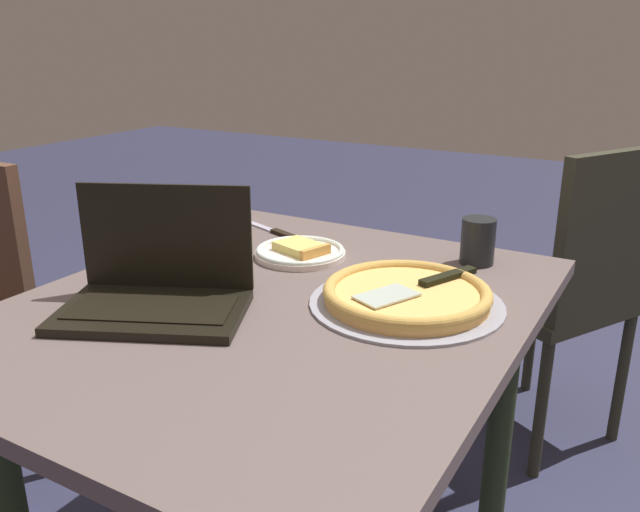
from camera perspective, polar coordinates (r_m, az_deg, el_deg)
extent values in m
cube|color=#5C4E4B|center=(1.30, -4.02, -4.69)|extent=(1.12, 0.95, 0.03)
cylinder|color=#27341C|center=(1.65, 15.47, -14.26)|extent=(0.06, 0.06, 0.70)
cylinder|color=#27341C|center=(1.50, -25.45, -19.31)|extent=(0.06, 0.06, 0.70)
cylinder|color=#27341C|center=(1.93, -6.90, -8.46)|extent=(0.06, 0.06, 0.70)
cube|color=black|center=(1.26, -14.50, -4.81)|extent=(0.34, 0.40, 0.02)
cube|color=black|center=(1.25, -14.54, -4.37)|extent=(0.25, 0.33, 0.00)
cube|color=black|center=(1.32, -13.33, 1.67)|extent=(0.15, 0.31, 0.21)
cube|color=silver|center=(1.32, -13.36, 1.64)|extent=(0.13, 0.28, 0.19)
cylinder|color=white|center=(1.54, -1.75, 0.17)|extent=(0.22, 0.22, 0.01)
torus|color=white|center=(1.54, -1.75, 0.52)|extent=(0.21, 0.21, 0.01)
cube|color=#D3BF5F|center=(1.54, -1.75, 0.77)|extent=(0.11, 0.13, 0.02)
cube|color=#CE8D40|center=(1.50, -0.40, 0.29)|extent=(0.09, 0.04, 0.03)
cylinder|color=#9393A0|center=(1.28, 7.56, -4.14)|extent=(0.38, 0.38, 0.01)
cylinder|color=#F1B25D|center=(1.28, 7.59, -3.56)|extent=(0.32, 0.32, 0.02)
torus|color=gold|center=(1.28, 7.61, -3.10)|extent=(0.33, 0.33, 0.02)
cube|color=#B0BEAF|center=(1.24, 5.86, -3.47)|extent=(0.14, 0.11, 0.00)
cube|color=black|center=(1.35, 11.16, -1.76)|extent=(0.14, 0.08, 0.01)
cube|color=silver|center=(1.78, -5.07, 2.53)|extent=(0.08, 0.18, 0.00)
cube|color=black|center=(1.71, -3.11, 1.90)|extent=(0.05, 0.10, 0.01)
cylinder|color=black|center=(1.53, 13.66, 1.26)|extent=(0.08, 0.08, 0.11)
cylinder|color=#4A1C0B|center=(1.52, 13.75, 2.34)|extent=(0.07, 0.07, 0.01)
cube|color=#313123|center=(2.12, 19.02, -3.62)|extent=(0.54, 0.54, 0.04)
cube|color=#313123|center=(1.94, 23.84, 1.62)|extent=(0.35, 0.22, 0.47)
cylinder|color=#313123|center=(2.45, 18.04, -6.57)|extent=(0.03, 0.03, 0.44)
cylinder|color=#313123|center=(2.21, 11.72, -8.83)|extent=(0.03, 0.03, 0.44)
cylinder|color=#313123|center=(2.26, 24.89, -9.68)|extent=(0.03, 0.03, 0.44)
cylinder|color=#313123|center=(2.00, 18.77, -12.69)|extent=(0.03, 0.03, 0.44)
cylinder|color=brown|center=(2.07, -22.88, -12.36)|extent=(0.03, 0.03, 0.42)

